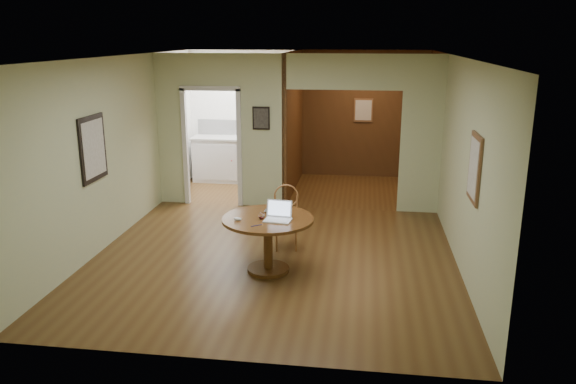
# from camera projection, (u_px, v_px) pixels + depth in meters

# --- Properties ---
(floor) EXTENTS (5.00, 5.00, 0.00)m
(floor) POSITION_uv_depth(u_px,v_px,m) (273.00, 260.00, 7.74)
(floor) COLOR #4B2F15
(floor) RESTS_ON ground
(room_shell) EXTENTS (5.20, 7.50, 5.00)m
(room_shell) POSITION_uv_depth(u_px,v_px,m) (274.00, 130.00, 10.41)
(room_shell) COLOR silver
(room_shell) RESTS_ON ground
(dining_table) EXTENTS (1.18, 1.18, 0.74)m
(dining_table) POSITION_uv_depth(u_px,v_px,m) (268.00, 232.00, 7.24)
(dining_table) COLOR brown
(dining_table) RESTS_ON ground
(chair) EXTENTS (0.44, 0.44, 0.92)m
(chair) POSITION_uv_depth(u_px,v_px,m) (286.00, 213.00, 8.09)
(chair) COLOR olive
(chair) RESTS_ON ground
(open_laptop) EXTENTS (0.35, 0.32, 0.23)m
(open_laptop) POSITION_uv_depth(u_px,v_px,m) (278.00, 215.00, 7.10)
(open_laptop) COLOR silver
(open_laptop) RESTS_ON dining_table
(closed_laptop) EXTENTS (0.32, 0.21, 0.02)m
(closed_laptop) POSITION_uv_depth(u_px,v_px,m) (276.00, 212.00, 7.36)
(closed_laptop) COLOR #BABBC0
(closed_laptop) RESTS_ON dining_table
(mouse) EXTENTS (0.11, 0.07, 0.04)m
(mouse) POSITION_uv_depth(u_px,v_px,m) (238.00, 219.00, 7.07)
(mouse) COLOR silver
(mouse) RESTS_ON dining_table
(wine_glass) EXTENTS (0.08, 0.08, 0.09)m
(wine_glass) POSITION_uv_depth(u_px,v_px,m) (261.00, 216.00, 7.12)
(wine_glass) COLOR white
(wine_glass) RESTS_ON dining_table
(pen) EXTENTS (0.12, 0.10, 0.01)m
(pen) POSITION_uv_depth(u_px,v_px,m) (256.00, 225.00, 6.88)
(pen) COLOR navy
(pen) RESTS_ON dining_table
(kitchen_cabinet) EXTENTS (2.06, 0.60, 0.94)m
(kitchen_cabinet) POSITION_uv_depth(u_px,v_px,m) (242.00, 159.00, 11.79)
(kitchen_cabinet) COLOR silver
(kitchen_cabinet) RESTS_ON ground
(grocery_bag) EXTENTS (0.32, 0.30, 0.26)m
(grocery_bag) POSITION_uv_depth(u_px,v_px,m) (251.00, 131.00, 11.60)
(grocery_bag) COLOR #BAAF88
(grocery_bag) RESTS_ON kitchen_cabinet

